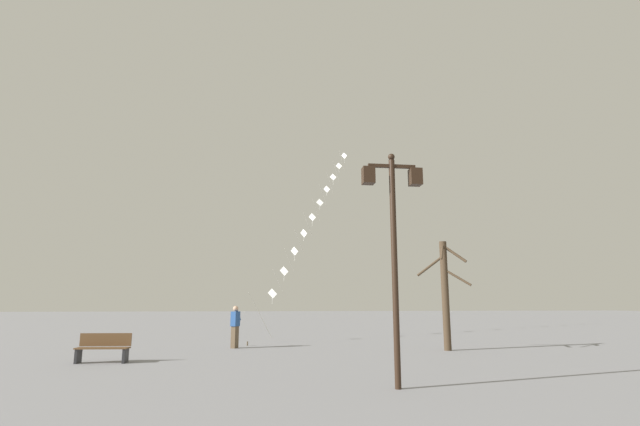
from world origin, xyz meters
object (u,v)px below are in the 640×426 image
(kite_train, at_px, (313,217))
(bare_tree, at_px, (445,291))
(kite_flyer, at_px, (235,326))
(twin_lantern_lamp_post, at_px, (393,223))
(park_bench, at_px, (103,348))

(kite_train, xyz_separation_m, bare_tree, (4.32, -9.77, -4.71))
(kite_flyer, bearing_deg, bare_tree, -75.99)
(twin_lantern_lamp_post, bearing_deg, kite_flyer, 112.45)
(twin_lantern_lamp_post, xyz_separation_m, park_bench, (-7.89, 5.50, -3.23))
(twin_lantern_lamp_post, bearing_deg, kite_train, 90.06)
(twin_lantern_lamp_post, height_order, park_bench, twin_lantern_lamp_post)
(kite_train, height_order, park_bench, kite_train)
(twin_lantern_lamp_post, height_order, kite_flyer, twin_lantern_lamp_post)
(kite_train, relative_size, park_bench, 8.04)
(kite_flyer, bearing_deg, kite_train, 0.05)
(kite_flyer, height_order, bare_tree, bare_tree)
(park_bench, bearing_deg, kite_train, 60.85)
(twin_lantern_lamp_post, distance_m, bare_tree, 9.02)
(kite_train, bearing_deg, bare_tree, -66.16)
(twin_lantern_lamp_post, relative_size, bare_tree, 1.24)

